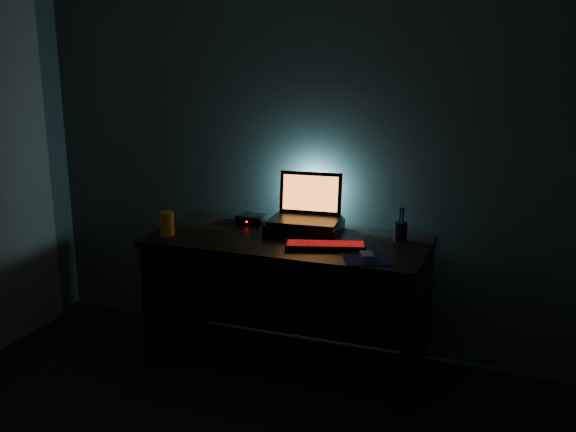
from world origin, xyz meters
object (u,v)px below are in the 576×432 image
(mouse, at_px, (367,256))
(juice_glass, at_px, (167,224))
(pen_cup, at_px, (401,231))
(router, at_px, (252,219))
(laptop, at_px, (307,209))
(keyboard, at_px, (326,245))

(mouse, bearing_deg, juice_glass, 155.31)
(pen_cup, distance_m, router, 0.88)
(laptop, bearing_deg, router, 172.14)
(mouse, height_order, pen_cup, pen_cup)
(keyboard, distance_m, juice_glass, 0.89)
(keyboard, distance_m, pen_cup, 0.43)
(laptop, xyz_separation_m, mouse, (0.45, -0.41, -0.10))
(mouse, bearing_deg, laptop, 114.58)
(keyboard, bearing_deg, router, 133.90)
(keyboard, bearing_deg, laptop, 108.05)
(router, bearing_deg, pen_cup, 3.67)
(mouse, height_order, juice_glass, juice_glass)
(laptop, relative_size, mouse, 4.23)
(keyboard, distance_m, router, 0.63)
(laptop, xyz_separation_m, pen_cup, (0.54, -0.03, -0.07))
(mouse, relative_size, pen_cup, 0.94)
(pen_cup, height_order, router, pen_cup)
(mouse, distance_m, juice_glass, 1.13)
(laptop, xyz_separation_m, juice_glass, (-0.68, -0.37, -0.05))
(keyboard, height_order, pen_cup, pen_cup)
(laptop, bearing_deg, mouse, -47.20)
(keyboard, relative_size, pen_cup, 4.29)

